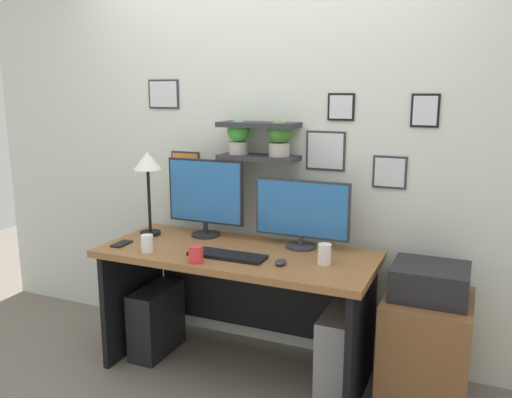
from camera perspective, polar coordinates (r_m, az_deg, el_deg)
name	(u,v)px	position (r m, az deg, el deg)	size (l,w,h in m)	color
ground_plane	(238,370)	(3.34, -2.01, -18.00)	(8.00, 8.00, 0.00)	#70665B
back_wall_assembly	(266,140)	(3.31, 1.11, 6.42)	(4.40, 0.24, 2.70)	silver
desk	(241,282)	(3.16, -1.65, -9.04)	(1.59, 0.68, 0.75)	brown
monitor_left	(205,195)	(3.31, -5.50, 0.39)	(0.51, 0.18, 0.49)	black
monitor_right	(302,213)	(3.06, 5.00, -1.47)	(0.57, 0.18, 0.40)	#2D2D33
keyboard	(227,255)	(2.93, -3.19, -6.11)	(0.44, 0.14, 0.02)	black
computer_mouse	(281,262)	(2.80, 2.70, -6.85)	(0.06, 0.09, 0.03)	#2D2D33
desk_lamp	(148,169)	(3.35, -11.65, 3.24)	(0.18, 0.18, 0.53)	black
cell_phone	(122,244)	(3.26, -14.36, -4.73)	(0.07, 0.14, 0.01)	black
coffee_mug	(196,254)	(2.85, -6.52, -5.97)	(0.08, 0.08, 0.09)	red
pen_cup	(147,244)	(3.07, -11.72, -4.75)	(0.07, 0.07, 0.10)	white
water_cup	(324,254)	(2.83, 7.43, -5.94)	(0.07, 0.07, 0.11)	white
drawer_cabinet	(425,351)	(3.03, 17.85, -15.41)	(0.44, 0.50, 0.61)	brown
printer	(430,282)	(2.88, 18.34, -8.49)	(0.38, 0.34, 0.17)	black
computer_tower_left	(157,320)	(3.51, -10.68, -12.76)	(0.18, 0.40, 0.43)	black
computer_tower_right	(339,349)	(3.13, 8.98, -15.80)	(0.18, 0.40, 0.44)	#99999E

